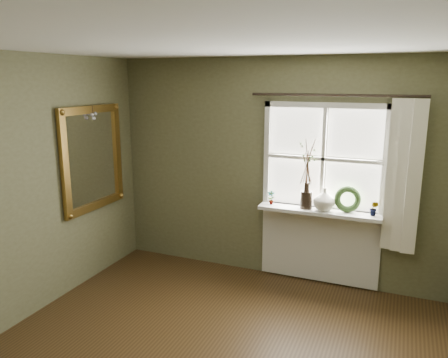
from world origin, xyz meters
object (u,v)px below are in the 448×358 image
wreath (347,202)px  cream_vase (324,199)px  gilt_mirror (93,158)px  dark_jug (306,200)px

wreath → cream_vase: bearing=171.5°
wreath → gilt_mirror: size_ratio=0.24×
gilt_mirror → wreath: bearing=14.8°
dark_jug → wreath: size_ratio=0.68×
wreath → gilt_mirror: bearing=177.1°
wreath → dark_jug: bearing=167.4°
cream_vase → gilt_mirror: gilt_mirror is taller
cream_vase → wreath: 0.25m
wreath → gilt_mirror: (-2.81, -0.74, 0.42)m
cream_vase → gilt_mirror: size_ratio=0.21×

